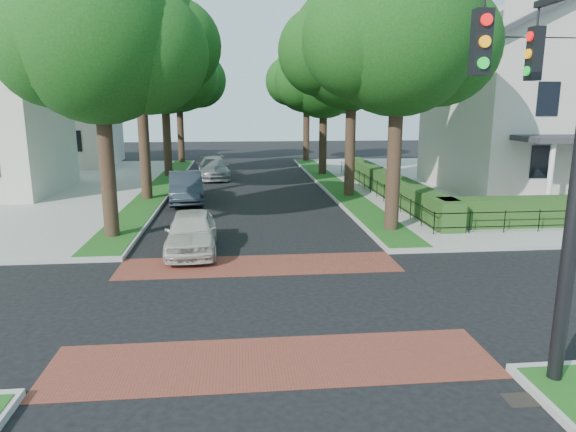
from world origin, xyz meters
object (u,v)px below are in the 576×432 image
object	(u,v)px
parked_car_front	(192,232)
parked_car_rear	(214,168)
traffic_signal	(565,128)
parked_car_middle	(186,187)

from	to	relation	value
parked_car_front	parked_car_rear	distance (m)	18.29
traffic_signal	parked_car_front	world-z (taller)	traffic_signal
parked_car_middle	parked_car_front	bearing A→B (deg)	-89.71
traffic_signal	parked_car_middle	size ratio (longest dim) A/B	1.65
traffic_signal	parked_car_rear	bearing A→B (deg)	104.54
traffic_signal	parked_car_front	bearing A→B (deg)	127.36
traffic_signal	parked_car_rear	size ratio (longest dim) A/B	1.61
parked_car_front	parked_car_rear	size ratio (longest dim) A/B	0.86
parked_car_rear	traffic_signal	bearing A→B (deg)	-81.27
parked_car_front	parked_car_rear	xyz separation A→B (m)	(0.00, 18.29, -0.01)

